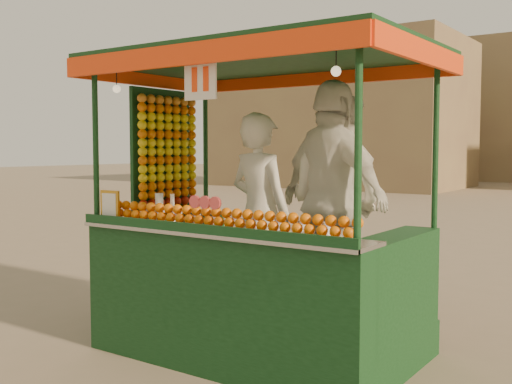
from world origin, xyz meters
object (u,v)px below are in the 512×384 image
Objects in this scene: juice_cart at (247,258)px; vendor_middle at (335,203)px; vendor_left at (260,213)px; vendor_right at (333,200)px.

juice_cart is 1.45× the size of vendor_middle.
juice_cart is 1.59× the size of vendor_left.
vendor_middle is 0.95× the size of vendor_right.
vendor_left is at bearing 100.29° from juice_cart.
juice_cart is 0.87m from vendor_middle.
juice_cart reaches higher than vendor_left.
vendor_right is (0.57, 0.18, 0.12)m from vendor_left.
vendor_right reaches higher than vendor_left.
vendor_left is (-0.04, 0.24, 0.32)m from juice_cart.
vendor_middle is at bearing 54.82° from juice_cart.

